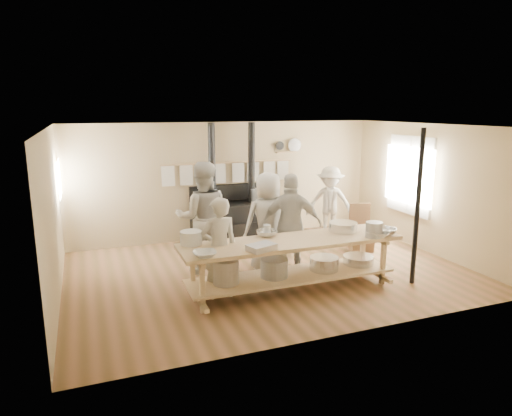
{
  "coord_description": "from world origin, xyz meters",
  "views": [
    {
      "loc": [
        -3.01,
        -7.21,
        2.91
      ],
      "look_at": [
        -0.19,
        0.2,
        1.16
      ],
      "focal_mm": 32.0,
      "sensor_mm": 36.0,
      "label": 1
    }
  ],
  "objects_px": {
    "cook_center": "(268,222)",
    "roasting_pan": "(261,247)",
    "cook_by_window": "(330,202)",
    "stove": "(233,218)",
    "prep_table": "(291,260)",
    "cook_left": "(203,218)",
    "chair": "(361,236)",
    "cook_right": "(291,225)",
    "cook_far_left": "(219,248)"
  },
  "relations": [
    {
      "from": "cook_center",
      "to": "roasting_pan",
      "type": "xyz_separation_m",
      "value": [
        -0.68,
        -1.38,
        -0.0
      ]
    },
    {
      "from": "cook_far_left",
      "to": "roasting_pan",
      "type": "xyz_separation_m",
      "value": [
        0.5,
        -0.49,
        0.1
      ]
    },
    {
      "from": "roasting_pan",
      "to": "stove",
      "type": "bearing_deg",
      "value": 79.11
    },
    {
      "from": "cook_by_window",
      "to": "chair",
      "type": "distance_m",
      "value": 1.19
    },
    {
      "from": "chair",
      "to": "prep_table",
      "type": "bearing_deg",
      "value": -129.86
    },
    {
      "from": "cook_far_left",
      "to": "chair",
      "type": "bearing_deg",
      "value": -162.59
    },
    {
      "from": "stove",
      "to": "chair",
      "type": "height_order",
      "value": "stove"
    },
    {
      "from": "stove",
      "to": "cook_far_left",
      "type": "xyz_separation_m",
      "value": [
        -1.15,
        -2.86,
        0.28
      ]
    },
    {
      "from": "stove",
      "to": "prep_table",
      "type": "relative_size",
      "value": 0.72
    },
    {
      "from": "prep_table",
      "to": "cook_right",
      "type": "distance_m",
      "value": 0.82
    },
    {
      "from": "prep_table",
      "to": "cook_right",
      "type": "xyz_separation_m",
      "value": [
        0.31,
        0.65,
        0.39
      ]
    },
    {
      "from": "cook_far_left",
      "to": "cook_right",
      "type": "distance_m",
      "value": 1.54
    },
    {
      "from": "cook_right",
      "to": "stove",
      "type": "bearing_deg",
      "value": -63.62
    },
    {
      "from": "stove",
      "to": "chair",
      "type": "bearing_deg",
      "value": -34.23
    },
    {
      "from": "cook_far_left",
      "to": "cook_by_window",
      "type": "xyz_separation_m",
      "value": [
        3.29,
        2.35,
        0.02
      ]
    },
    {
      "from": "prep_table",
      "to": "cook_by_window",
      "type": "distance_m",
      "value": 3.31
    },
    {
      "from": "cook_far_left",
      "to": "cook_by_window",
      "type": "distance_m",
      "value": 4.04
    },
    {
      "from": "chair",
      "to": "roasting_pan",
      "type": "xyz_separation_m",
      "value": [
        -2.94,
        -1.79,
        0.62
      ]
    },
    {
      "from": "stove",
      "to": "cook_far_left",
      "type": "height_order",
      "value": "stove"
    },
    {
      "from": "cook_left",
      "to": "cook_by_window",
      "type": "relative_size",
      "value": 1.23
    },
    {
      "from": "cook_center",
      "to": "cook_by_window",
      "type": "distance_m",
      "value": 2.56
    },
    {
      "from": "cook_right",
      "to": "cook_center",
      "type": "bearing_deg",
      "value": -36.84
    },
    {
      "from": "cook_left",
      "to": "cook_by_window",
      "type": "bearing_deg",
      "value": -147.56
    },
    {
      "from": "cook_left",
      "to": "cook_right",
      "type": "height_order",
      "value": "cook_left"
    },
    {
      "from": "stove",
      "to": "cook_center",
      "type": "bearing_deg",
      "value": -89.05
    },
    {
      "from": "cook_center",
      "to": "cook_right",
      "type": "bearing_deg",
      "value": 129.64
    },
    {
      "from": "prep_table",
      "to": "cook_left",
      "type": "bearing_deg",
      "value": 128.31
    },
    {
      "from": "cook_left",
      "to": "chair",
      "type": "xyz_separation_m",
      "value": [
        3.39,
        0.08,
        -0.72
      ]
    },
    {
      "from": "stove",
      "to": "roasting_pan",
      "type": "xyz_separation_m",
      "value": [
        -0.64,
        -3.35,
        0.37
      ]
    },
    {
      "from": "prep_table",
      "to": "cook_left",
      "type": "distance_m",
      "value": 1.82
    },
    {
      "from": "cook_left",
      "to": "chair",
      "type": "bearing_deg",
      "value": -165.55
    },
    {
      "from": "prep_table",
      "to": "cook_by_window",
      "type": "xyz_separation_m",
      "value": [
        2.14,
        2.51,
        0.29
      ]
    },
    {
      "from": "cook_center",
      "to": "cook_left",
      "type": "bearing_deg",
      "value": -10.47
    },
    {
      "from": "cook_far_left",
      "to": "cook_right",
      "type": "relative_size",
      "value": 0.88
    },
    {
      "from": "cook_center",
      "to": "roasting_pan",
      "type": "relative_size",
      "value": 4.37
    },
    {
      "from": "cook_far_left",
      "to": "cook_left",
      "type": "xyz_separation_m",
      "value": [
        0.06,
        1.22,
        0.2
      ]
    },
    {
      "from": "cook_far_left",
      "to": "chair",
      "type": "xyz_separation_m",
      "value": [
        3.44,
        1.3,
        -0.52
      ]
    },
    {
      "from": "stove",
      "to": "prep_table",
      "type": "xyz_separation_m",
      "value": [
        -0.0,
        -3.02,
        -0.0
      ]
    },
    {
      "from": "cook_center",
      "to": "prep_table",
      "type": "bearing_deg",
      "value": 93.64
    },
    {
      "from": "cook_left",
      "to": "cook_center",
      "type": "relative_size",
      "value": 1.11
    },
    {
      "from": "stove",
      "to": "cook_right",
      "type": "distance_m",
      "value": 2.42
    },
    {
      "from": "prep_table",
      "to": "cook_center",
      "type": "relative_size",
      "value": 2.0
    },
    {
      "from": "stove",
      "to": "cook_by_window",
      "type": "relative_size",
      "value": 1.6
    },
    {
      "from": "cook_left",
      "to": "chair",
      "type": "height_order",
      "value": "cook_left"
    },
    {
      "from": "chair",
      "to": "cook_by_window",
      "type": "bearing_deg",
      "value": 116.15
    },
    {
      "from": "prep_table",
      "to": "cook_left",
      "type": "relative_size",
      "value": 1.8
    },
    {
      "from": "cook_right",
      "to": "chair",
      "type": "bearing_deg",
      "value": -139.0
    },
    {
      "from": "prep_table",
      "to": "roasting_pan",
      "type": "distance_m",
      "value": 0.81
    },
    {
      "from": "cook_by_window",
      "to": "stove",
      "type": "bearing_deg",
      "value": -161.46
    },
    {
      "from": "stove",
      "to": "cook_far_left",
      "type": "relative_size",
      "value": 1.63
    }
  ]
}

